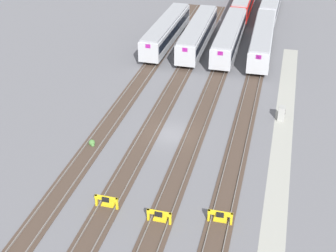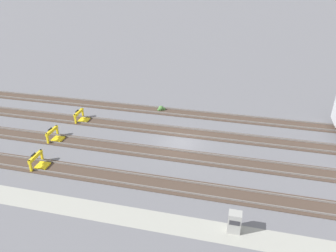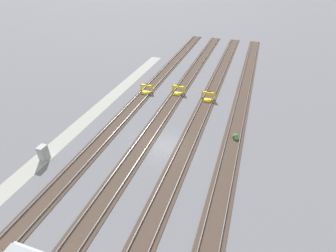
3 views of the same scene
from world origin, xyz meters
The scene contains 11 objects.
ground_plane centered at (0.00, 0.00, 0.00)m, with size 400.00×400.00×0.00m, color slate.
service_walkway centered at (0.00, -11.21, 0.00)m, with size 54.00×2.00×0.01m, color #9E9E93.
rail_track_nearest centered at (0.00, -7.01, 0.04)m, with size 90.00×2.24×0.21m.
rail_track_near_inner centered at (0.00, -2.34, 0.04)m, with size 90.00×2.24×0.21m.
rail_track_middle centered at (0.00, 2.34, 0.04)m, with size 90.00×2.24×0.21m.
rail_track_far_inner centered at (0.00, 7.01, 0.04)m, with size 90.00×2.24×0.21m.
bumper_stop_nearest_track centered at (-11.57, -7.00, 0.51)m, with size 1.36×2.00×1.22m.
bumper_stop_near_inner_track centered at (-12.74, -2.34, 0.51)m, with size 1.35×2.00×1.22m.
bumper_stop_middle_track centered at (-12.13, 2.34, 0.51)m, with size 1.34×2.00×1.22m.
electrical_cabinet centered at (5.96, -10.83, 0.80)m, with size 0.90×0.73×1.60m.
weed_clump centered at (-3.88, 7.19, 0.24)m, with size 0.92×0.70×0.64m.
Camera 3 is at (21.33, 7.71, 17.60)m, focal length 28.00 mm.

